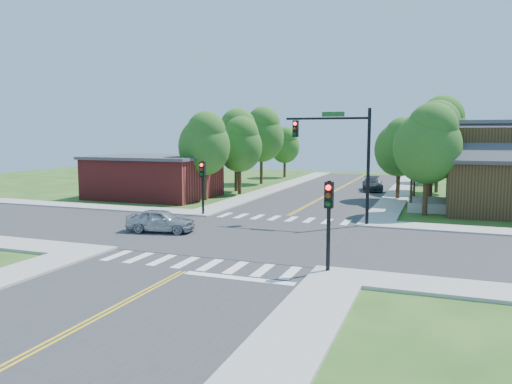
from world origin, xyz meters
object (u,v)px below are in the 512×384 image
at_px(signal_pole_nw, 203,178).
at_px(car_silver, 161,221).
at_px(car_dgrey, 372,184).
at_px(signal_pole_se, 329,209).
at_px(signal_mast_ne, 341,147).

distance_m(signal_pole_nw, car_silver, 6.49).
bearing_deg(car_dgrey, signal_pole_nw, -125.07).
bearing_deg(car_silver, signal_pole_se, -123.47).
xyz_separation_m(signal_pole_se, car_silver, (-10.82, 5.03, -1.99)).
bearing_deg(signal_pole_se, signal_pole_nw, 135.00).
height_order(signal_pole_nw, car_dgrey, signal_pole_nw).
relative_size(signal_pole_nw, car_silver, 0.92).
xyz_separation_m(signal_mast_ne, signal_pole_nw, (-9.51, -0.01, -2.19)).
relative_size(signal_pole_nw, car_dgrey, 0.78).
bearing_deg(car_silver, signal_pole_nw, -5.03).
height_order(signal_pole_se, signal_pole_nw, same).
bearing_deg(signal_mast_ne, car_dgrey, 91.41).
distance_m(car_silver, car_dgrey, 27.00).
bearing_deg(car_dgrey, signal_pole_se, -96.06).
xyz_separation_m(signal_pole_nw, car_dgrey, (9.04, 19.41, -1.99)).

